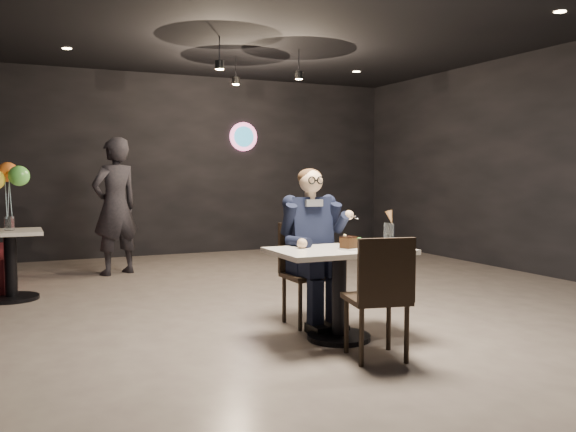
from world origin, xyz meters
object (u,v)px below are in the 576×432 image
side_table (11,262)px  passerby (115,206)px  chair_far (309,274)px  seated_man (309,245)px  balloon_vase (9,223)px  sundae_glass (389,235)px  chair_near (376,296)px  main_table (339,294)px

side_table → passerby: bearing=43.8°
chair_far → seated_man: size_ratio=0.64×
balloon_vase → passerby: 1.80m
sundae_glass → side_table: bearing=134.7°
sundae_glass → passerby: bearing=110.9°
chair_near → seated_man: 1.13m
seated_man → passerby: (-1.15, 3.53, 0.20)m
side_table → balloon_vase: bearing=0.0°
seated_man → passerby: 3.72m
chair_far → sundae_glass: 0.85m
chair_near → seated_man: size_ratio=0.64×
main_table → chair_near: bearing=-90.0°
main_table → chair_far: size_ratio=1.20×
main_table → passerby: size_ratio=0.60×
chair_far → seated_man: (0.00, 0.00, 0.26)m
balloon_vase → seated_man: bearing=-43.1°
chair_far → chair_near: size_ratio=1.00×
balloon_vase → sundae_glass: bearing=-45.3°
seated_man → side_table: 3.36m
chair_far → passerby: bearing=108.0°
sundae_glass → passerby: size_ratio=0.11×
chair_near → side_table: (-2.44, 3.39, -0.05)m
main_table → seated_man: size_ratio=0.76×
seated_man → passerby: bearing=108.0°
chair_far → passerby: (-1.15, 3.53, 0.46)m
sundae_glass → main_table: bearing=171.4°
chair_far → side_table: 3.35m
chair_far → sundae_glass: bearing=-54.9°
passerby → sundae_glass: bearing=87.0°
sundae_glass → side_table: size_ratio=0.25×
seated_man → balloon_vase: size_ratio=9.48×
passerby → chair_far: bearing=84.1°
chair_near → side_table: bearing=137.7°
chair_far → chair_near: 1.10m
side_table → passerby: (1.29, 1.24, 0.51)m
chair_far → balloon_vase: bearing=136.9°
sundae_glass → side_table: 4.11m
sundae_glass → seated_man: bearing=125.1°
side_table → balloon_vase: size_ratio=5.34×
main_table → chair_near: (0.00, -0.55, 0.09)m
passerby → chair_near: bearing=80.0°
chair_near → sundae_glass: sundae_glass is taller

